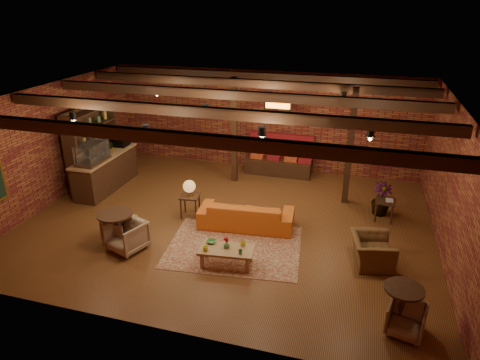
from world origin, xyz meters
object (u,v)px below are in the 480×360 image
(coffee_table, at_px, (226,250))
(round_table_left, at_px, (116,224))
(side_table_lamp, at_px, (189,189))
(armchair_b, at_px, (127,235))
(armchair_right, at_px, (372,246))
(sofa, at_px, (246,214))
(armchair_a, at_px, (120,228))
(side_table_book, at_px, (385,202))
(round_table_right, at_px, (402,300))
(armchair_far, at_px, (406,318))
(plant_tall, at_px, (386,168))

(coffee_table, height_order, round_table_left, round_table_left)
(round_table_left, bearing_deg, coffee_table, -0.97)
(side_table_lamp, height_order, armchair_b, side_table_lamp)
(side_table_lamp, distance_m, armchair_right, 4.66)
(sofa, bearing_deg, armchair_a, 23.11)
(sofa, relative_size, side_table_book, 4.08)
(round_table_right, relative_size, armchair_far, 1.28)
(sofa, xyz_separation_m, round_table_left, (-2.60, -1.68, 0.22))
(plant_tall, bearing_deg, coffee_table, -133.66)
(armchair_b, relative_size, side_table_book, 1.33)
(sofa, height_order, armchair_b, armchair_b)
(armchair_a, distance_m, armchair_b, 0.50)
(round_table_left, bearing_deg, armchair_a, 107.13)
(plant_tall, bearing_deg, side_table_lamp, -162.68)
(coffee_table, height_order, round_table_right, round_table_right)
(round_table_right, bearing_deg, side_table_lamp, 151.18)
(armchair_a, relative_size, armchair_b, 0.85)
(side_table_lamp, bearing_deg, armchair_b, -111.67)
(sofa, xyz_separation_m, side_table_lamp, (-1.55, 0.13, 0.43))
(side_table_lamp, bearing_deg, plant_tall, 17.32)
(plant_tall, bearing_deg, armchair_right, -94.92)
(coffee_table, bearing_deg, sofa, 90.93)
(side_table_book, bearing_deg, armchair_b, -151.09)
(armchair_far, xyz_separation_m, plant_tall, (-0.36, 4.42, 1.00))
(side_table_book, relative_size, plant_tall, 0.22)
(round_table_left, height_order, armchair_far, round_table_left)
(sofa, relative_size, armchair_a, 3.62)
(armchair_b, xyz_separation_m, armchair_right, (5.30, 0.95, 0.04))
(round_table_left, distance_m, plant_tall, 6.72)
(side_table_book, bearing_deg, plant_tall, 107.75)
(round_table_right, bearing_deg, round_table_left, 171.03)
(round_table_left, height_order, plant_tall, plant_tall)
(sofa, distance_m, armchair_b, 2.90)
(sofa, relative_size, armchair_b, 3.06)
(side_table_lamp, bearing_deg, armchair_a, -125.68)
(sofa, distance_m, armchair_far, 4.54)
(coffee_table, height_order, armchair_right, armchair_right)
(sofa, height_order, armchair_a, sofa)
(coffee_table, xyz_separation_m, armchair_a, (-2.70, 0.28, -0.03))
(armchair_right, bearing_deg, sofa, 63.45)
(sofa, bearing_deg, round_table_right, 137.63)
(sofa, distance_m, armchair_a, 3.04)
(side_table_lamp, relative_size, round_table_right, 1.29)
(armchair_a, bearing_deg, round_table_left, -157.01)
(side_table_lamp, bearing_deg, side_table_book, 13.88)
(round_table_left, height_order, armchair_b, round_table_left)
(armchair_right, relative_size, round_table_right, 1.22)
(round_table_right, xyz_separation_m, armchair_far, (0.09, -0.17, -0.22))
(armchair_right, distance_m, side_table_book, 2.16)
(armchair_far, bearing_deg, side_table_book, 107.10)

